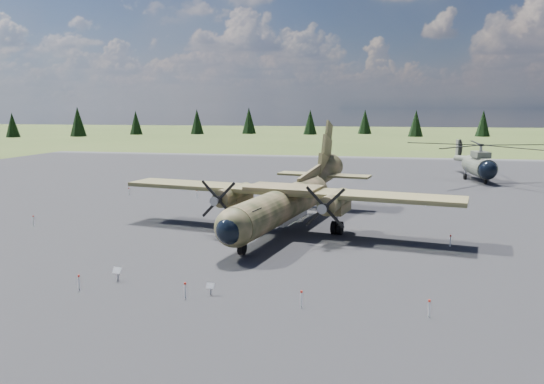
# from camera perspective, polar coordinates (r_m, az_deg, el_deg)

# --- Properties ---
(ground) EXTENTS (500.00, 500.00, 0.00)m
(ground) POSITION_cam_1_polar(r_m,az_deg,el_deg) (40.86, -5.10, -4.67)
(ground) COLOR #525F2A
(ground) RESTS_ON ground
(apron) EXTENTS (120.00, 120.00, 0.04)m
(apron) POSITION_cam_1_polar(r_m,az_deg,el_deg) (50.29, -1.79, -2.05)
(apron) COLOR #515156
(apron) RESTS_ON ground
(transport_plane) EXTENTS (27.35, 24.61, 9.01)m
(transport_plane) POSITION_cam_1_polar(r_m,az_deg,el_deg) (42.56, 1.75, -0.53)
(transport_plane) COLOR #323A1F
(transport_plane) RESTS_ON ground
(helicopter_near) EXTENTS (21.73, 24.16, 4.98)m
(helicopter_near) POSITION_cam_1_polar(r_m,az_deg,el_deg) (75.91, 21.42, 3.77)
(helicopter_near) COLOR slate
(helicopter_near) RESTS_ON ground
(info_placard_left) EXTENTS (0.54, 0.29, 0.81)m
(info_placard_left) POSITION_cam_1_polar(r_m,az_deg,el_deg) (31.32, -16.30, -8.24)
(info_placard_left) COLOR gray
(info_placard_left) RESTS_ON ground
(info_placard_right) EXTENTS (0.43, 0.20, 0.66)m
(info_placard_right) POSITION_cam_1_polar(r_m,az_deg,el_deg) (28.15, -6.64, -10.11)
(info_placard_right) COLOR gray
(info_placard_right) RESTS_ON ground
(barrier_fence) EXTENTS (33.12, 29.62, 0.85)m
(barrier_fence) POSITION_cam_1_polar(r_m,az_deg,el_deg) (40.81, -5.77, -3.97)
(barrier_fence) COLOR white
(barrier_fence) RESTS_ON ground
(treeline) EXTENTS (339.38, 340.54, 10.93)m
(treeline) POSITION_cam_1_polar(r_m,az_deg,el_deg) (46.27, -10.18, 2.82)
(treeline) COLOR black
(treeline) RESTS_ON ground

